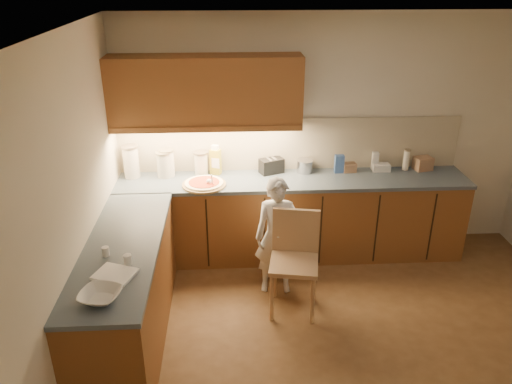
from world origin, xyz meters
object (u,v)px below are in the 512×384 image
pizza_on_board (204,184)px  wooden_chair (295,254)px  toaster (271,166)px  oil_jug (215,161)px  child (277,236)px

pizza_on_board → wooden_chair: bearing=-44.0°
wooden_chair → toaster: bearing=106.4°
pizza_on_board → toaster: size_ratio=1.58×
pizza_on_board → wooden_chair: pizza_on_board is taller
oil_jug → pizza_on_board: bearing=-110.1°
pizza_on_board → toaster: (0.73, 0.31, 0.06)m
pizza_on_board → wooden_chair: size_ratio=0.47×
wooden_chair → toaster: (-0.13, 1.13, 0.44)m
pizza_on_board → child: child is taller
child → toaster: 0.95m
wooden_chair → toaster: size_ratio=3.36×
oil_jug → toaster: size_ratio=1.15×
child → wooden_chair: child is taller
pizza_on_board → toaster: bearing=23.2°
child → oil_jug: 1.15m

